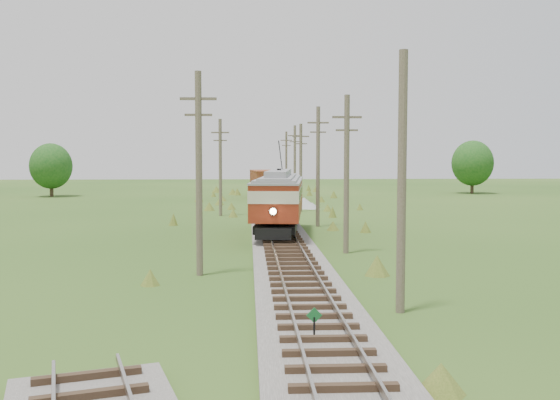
{
  "coord_description": "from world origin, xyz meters",
  "views": [
    {
      "loc": [
        -2.03,
        -15.57,
        5.28
      ],
      "look_at": [
        0.0,
        24.22,
        2.5
      ],
      "focal_mm": 40.0,
      "sensor_mm": 36.0,
      "label": 1
    }
  ],
  "objects": [
    {
      "name": "gondola",
      "position": [
        0.0,
        63.72,
        2.16
      ],
      "size": [
        3.69,
        9.15,
        2.97
      ],
      "rotation": [
        0.0,
        0.0,
        0.09
      ],
      "color": "black",
      "rests_on": "ground"
    },
    {
      "name": "streetcar",
      "position": [
        -0.0,
        25.46,
        2.67
      ],
      "size": [
        4.2,
        12.74,
        5.77
      ],
      "rotation": [
        0.0,
        0.0,
        -0.1
      ],
      "color": "black",
      "rests_on": "ground"
    },
    {
      "name": "utility_pole_r_4",
      "position": [
        3.0,
        44.0,
        4.32
      ],
      "size": [
        1.6,
        0.3,
        8.4
      ],
      "color": "brown",
      "rests_on": "ground"
    },
    {
      "name": "utility_pole_r_6",
      "position": [
        3.2,
        70.0,
        4.47
      ],
      "size": [
        1.6,
        0.3,
        8.7
      ],
      "color": "brown",
      "rests_on": "ground"
    },
    {
      "name": "gravel_pile",
      "position": [
        3.76,
        47.57,
        0.52
      ],
      "size": [
        3.06,
        3.24,
        1.11
      ],
      "color": "gray",
      "rests_on": "ground"
    },
    {
      "name": "utility_pole_r_1",
      "position": [
        3.1,
        5.0,
        4.4
      ],
      "size": [
        0.3,
        0.3,
        8.8
      ],
      "color": "brown",
      "rests_on": "ground"
    },
    {
      "name": "utility_pole_l_b",
      "position": [
        -4.5,
        40.0,
        4.42
      ],
      "size": [
        1.6,
        0.3,
        8.6
      ],
      "color": "brown",
      "rests_on": "ground"
    },
    {
      "name": "utility_pole_r_3",
      "position": [
        3.2,
        31.0,
        4.63
      ],
      "size": [
        1.6,
        0.3,
        9.0
      ],
      "color": "brown",
      "rests_on": "ground"
    },
    {
      "name": "tree_mid_b",
      "position": [
        30.0,
        72.0,
        4.33
      ],
      "size": [
        5.88,
        5.88,
        7.57
      ],
      "color": "#38281C",
      "rests_on": "ground"
    },
    {
      "name": "railbed_main",
      "position": [
        0.0,
        34.0,
        0.19
      ],
      "size": [
        3.6,
        96.0,
        0.57
      ],
      "color": "#605B54",
      "rests_on": "ground"
    },
    {
      "name": "tree_mid_a",
      "position": [
        -28.0,
        68.0,
        4.02
      ],
      "size": [
        5.46,
        5.46,
        7.03
      ],
      "color": "#38281C",
      "rests_on": "ground"
    },
    {
      "name": "switch_marker",
      "position": [
        -0.2,
        1.5,
        0.63
      ],
      "size": [
        0.45,
        0.06,
        1.08
      ],
      "color": "black",
      "rests_on": "ground"
    },
    {
      "name": "ground",
      "position": [
        0.0,
        0.0,
        0.0
      ],
      "size": [
        260.0,
        260.0,
        0.0
      ],
      "primitive_type": "plane",
      "color": "#264D17",
      "rests_on": "ground"
    },
    {
      "name": "utility_pole_l_a",
      "position": [
        -4.2,
        12.0,
        4.63
      ],
      "size": [
        1.6,
        0.3,
        9.0
      ],
      "color": "brown",
      "rests_on": "ground"
    },
    {
      "name": "utility_pole_r_2",
      "position": [
        3.3,
        18.0,
        4.42
      ],
      "size": [
        1.6,
        0.3,
        8.6
      ],
      "color": "brown",
      "rests_on": "ground"
    },
    {
      "name": "utility_pole_r_5",
      "position": [
        3.4,
        57.0,
        4.58
      ],
      "size": [
        1.6,
        0.3,
        8.9
      ],
      "color": "brown",
      "rests_on": "ground"
    }
  ]
}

